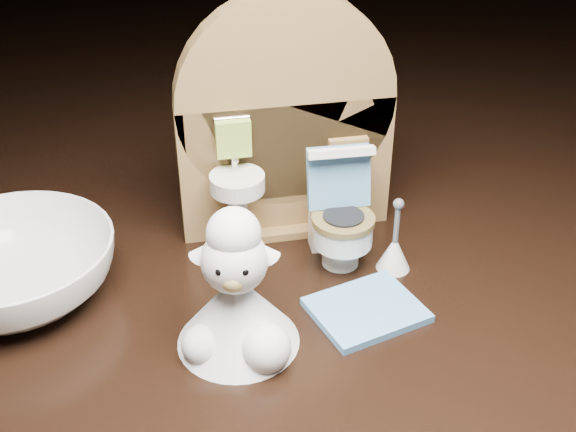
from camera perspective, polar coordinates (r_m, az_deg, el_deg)
backdrop_panel at (r=0.43m, az=-0.25°, el=6.58°), size 0.13×0.05×0.15m
toy_toilet at (r=0.42m, az=4.08°, el=-0.27°), size 0.04×0.05×0.07m
bath_mat at (r=0.39m, az=6.20°, el=-7.39°), size 0.07×0.06×0.00m
toilet_brush at (r=0.42m, az=8.39°, el=-2.71°), size 0.02×0.02×0.05m
plush_lamb at (r=0.36m, az=-4.05°, el=-6.68°), size 0.06×0.06×0.08m
ceramic_bowl at (r=0.42m, az=-20.86°, el=-3.97°), size 0.14×0.14×0.04m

